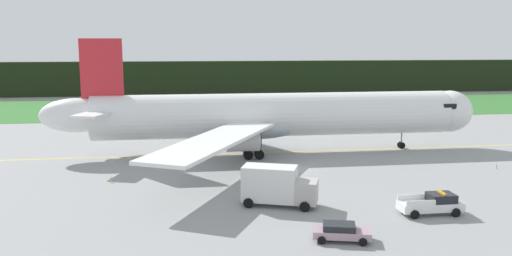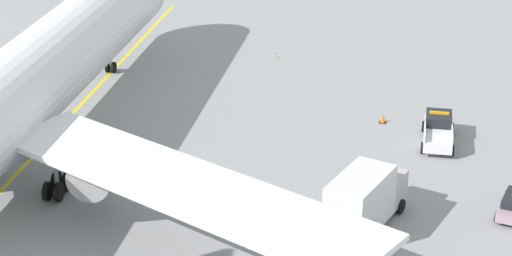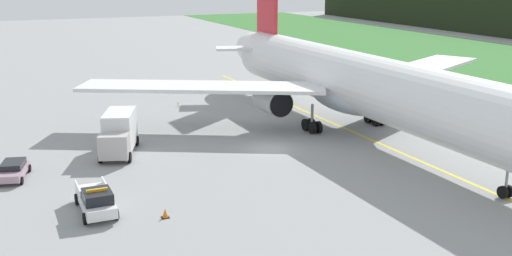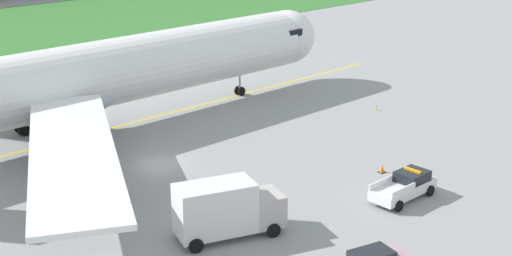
# 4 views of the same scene
# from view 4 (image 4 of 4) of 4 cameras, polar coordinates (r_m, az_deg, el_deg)

# --- Properties ---
(ground) EXTENTS (320.00, 320.00, 0.00)m
(ground) POSITION_cam_4_polar(r_m,az_deg,el_deg) (56.20, -7.75, -2.88)
(ground) COLOR gray
(taxiway_centerline_main) EXTENTS (75.17, 0.97, 0.01)m
(taxiway_centerline_main) POSITION_cam_4_polar(r_m,az_deg,el_deg) (64.01, -13.20, -0.49)
(taxiway_centerline_main) COLOR yellow
(taxiway_centerline_main) RESTS_ON ground
(airliner) EXTENTS (57.63, 50.48, 15.00)m
(airliner) POSITION_cam_4_polar(r_m,az_deg,el_deg) (62.34, -13.97, 3.67)
(airliner) COLOR white
(airliner) RESTS_ON ground
(ops_pickup_truck) EXTENTS (5.38, 2.23, 1.94)m
(ops_pickup_truck) POSITION_cam_4_polar(r_m,az_deg,el_deg) (50.61, 11.73, -4.51)
(ops_pickup_truck) COLOR white
(ops_pickup_truck) RESTS_ON ground
(catering_truck) EXTENTS (7.08, 4.55, 3.75)m
(catering_truck) POSITION_cam_4_polar(r_m,az_deg,el_deg) (43.97, -2.42, -6.41)
(catering_truck) COLOR #B2ACA9
(catering_truck) RESTS_ON ground
(apron_cone) EXTENTS (0.50, 0.50, 0.63)m
(apron_cone) POSITION_cam_4_polar(r_m,az_deg,el_deg) (54.92, 9.95, -3.18)
(apron_cone) COLOR black
(apron_cone) RESTS_ON ground
(taxiway_edge_light_east) EXTENTS (0.12, 0.12, 0.46)m
(taxiway_edge_light_east) POSITION_cam_4_polar(r_m,az_deg,el_deg) (69.85, 9.52, 1.59)
(taxiway_edge_light_east) COLOR yellow
(taxiway_edge_light_east) RESTS_ON ground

